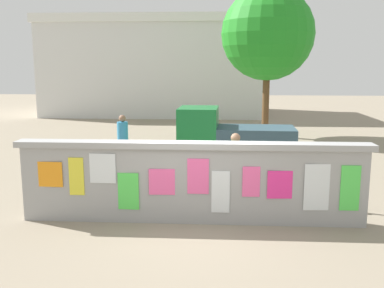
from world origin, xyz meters
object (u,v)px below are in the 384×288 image
(auto_rickshaw_truck, at_px, (230,138))
(tree_roadside, at_px, (268,34))
(bicycle_far, at_px, (322,192))
(person_walking, at_px, (235,160))
(person_bystander, at_px, (123,135))
(motorcycle, at_px, (158,180))
(bicycle_near, at_px, (128,165))

(auto_rickshaw_truck, bearing_deg, tree_roadside, 73.93)
(bicycle_far, relative_size, person_walking, 1.02)
(person_bystander, bearing_deg, motorcycle, -64.78)
(bicycle_far, bearing_deg, motorcycle, 172.44)
(auto_rickshaw_truck, bearing_deg, bicycle_near, -150.81)
(bicycle_near, relative_size, tree_roadside, 0.26)
(person_bystander, xyz_separation_m, tree_roadside, (5.08, 6.10, 3.47))
(person_bystander, bearing_deg, person_walking, -45.74)
(auto_rickshaw_truck, height_order, person_bystander, auto_rickshaw_truck)
(auto_rickshaw_truck, xyz_separation_m, person_walking, (0.04, -3.66, 0.09))
(person_walking, xyz_separation_m, person_bystander, (-3.40, 3.49, 0.00))
(bicycle_near, bearing_deg, auto_rickshaw_truck, 29.19)
(motorcycle, bearing_deg, bicycle_near, 120.52)
(bicycle_near, xyz_separation_m, bicycle_far, (4.87, -2.42, 0.00))
(person_bystander, bearing_deg, bicycle_near, -72.53)
(motorcycle, distance_m, person_bystander, 3.77)
(bicycle_near, bearing_deg, person_walking, -34.65)
(person_walking, height_order, person_bystander, same)
(bicycle_far, bearing_deg, person_walking, 168.68)
(auto_rickshaw_truck, xyz_separation_m, person_bystander, (-3.37, -0.17, 0.09))
(motorcycle, height_order, person_walking, person_walking)
(auto_rickshaw_truck, distance_m, tree_roadside, 7.13)
(bicycle_far, xyz_separation_m, person_bystander, (-5.33, 3.88, 0.62))
(bicycle_near, xyz_separation_m, person_bystander, (-0.46, 1.46, 0.62))
(motorcycle, bearing_deg, person_walking, -3.49)
(bicycle_near, height_order, person_bystander, person_bystander)
(auto_rickshaw_truck, relative_size, tree_roadside, 0.57)
(tree_roadside, bearing_deg, person_walking, -99.88)
(person_bystander, bearing_deg, tree_roadside, 50.26)
(auto_rickshaw_truck, height_order, motorcycle, auto_rickshaw_truck)
(tree_roadside, bearing_deg, auto_rickshaw_truck, -106.07)
(bicycle_near, relative_size, person_walking, 1.03)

